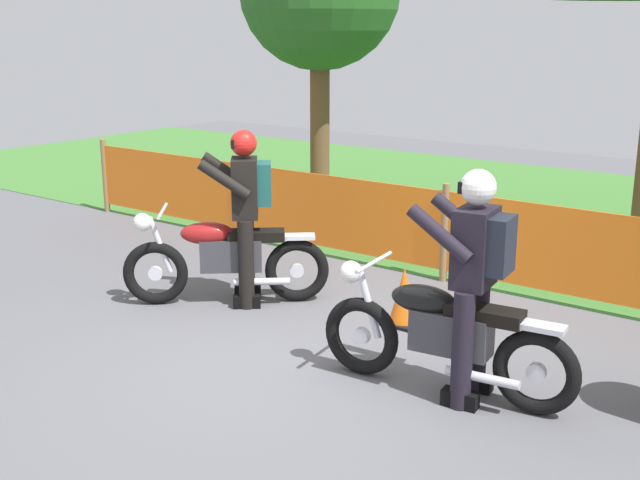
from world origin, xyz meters
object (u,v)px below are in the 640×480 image
at_px(motorcycle_trailing, 443,335).
at_px(traffic_cone, 404,297).
at_px(motorcycle_lead, 225,258).
at_px(rider_trailing, 475,274).
at_px(rider_lead, 246,207).

relative_size(motorcycle_trailing, traffic_cone, 3.72).
height_order(motorcycle_lead, motorcycle_trailing, motorcycle_lead).
height_order(motorcycle_lead, rider_trailing, rider_trailing).
distance_m(motorcycle_lead, rider_lead, 0.54).
height_order(rider_trailing, traffic_cone, rider_trailing).
xyz_separation_m(motorcycle_trailing, rider_lead, (-2.47, 0.65, 0.50)).
distance_m(motorcycle_lead, motorcycle_trailing, 2.68).
distance_m(motorcycle_trailing, rider_trailing, 0.54).
bearing_deg(traffic_cone, rider_lead, -165.91).
relative_size(motorcycle_lead, traffic_cone, 3.00).
bearing_deg(motorcycle_trailing, traffic_cone, -54.68).
relative_size(rider_trailing, traffic_cone, 3.19).
xyz_separation_m(motorcycle_lead, motorcycle_trailing, (2.63, -0.51, -0.00)).
bearing_deg(traffic_cone, motorcycle_lead, -162.79).
bearing_deg(rider_lead, traffic_cone, 153.93).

